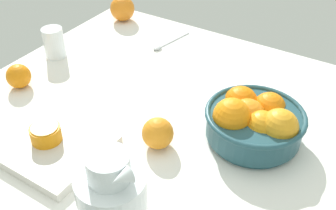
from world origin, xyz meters
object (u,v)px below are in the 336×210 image
at_px(juice_pitcher, 113,207).
at_px(loose_orange_2, 158,133).
at_px(orange_half_0, 46,133).
at_px(loose_orange_0, 19,76).
at_px(juice_glass, 54,45).
at_px(fruit_bowl, 254,121).
at_px(cutting_board, 48,144).
at_px(spoon, 166,44).
at_px(loose_orange_1, 122,9).

height_order(juice_pitcher, loose_orange_2, juice_pitcher).
xyz_separation_m(orange_half_0, loose_orange_0, (-0.24, 0.13, -0.01)).
relative_size(juice_glass, loose_orange_0, 1.40).
distance_m(juice_pitcher, orange_half_0, 0.28).
bearing_deg(loose_orange_2, fruit_bowl, 38.70).
xyz_separation_m(cutting_board, loose_orange_0, (-0.24, 0.14, 0.02)).
distance_m(loose_orange_0, spoon, 0.46).
bearing_deg(orange_half_0, fruit_bowl, 35.95).
xyz_separation_m(juice_glass, loose_orange_0, (0.03, -0.17, -0.01)).
height_order(orange_half_0, loose_orange_1, loose_orange_1).
distance_m(juice_glass, loose_orange_2, 0.51).
xyz_separation_m(juice_pitcher, cutting_board, (-0.27, 0.09, -0.06)).
height_order(orange_half_0, loose_orange_2, loose_orange_2).
relative_size(fruit_bowl, loose_orange_2, 3.16).
xyz_separation_m(juice_glass, orange_half_0, (0.28, -0.30, 0.00)).
distance_m(orange_half_0, loose_orange_0, 0.28).
bearing_deg(spoon, cutting_board, -86.74).
relative_size(fruit_bowl, spoon, 1.37).
bearing_deg(fruit_bowl, loose_orange_2, -141.30).
bearing_deg(loose_orange_2, cutting_board, -145.98).
height_order(fruit_bowl, juice_pitcher, juice_pitcher).
bearing_deg(juice_pitcher, juice_glass, 143.56).
xyz_separation_m(loose_orange_0, loose_orange_1, (-0.02, 0.48, 0.01)).
relative_size(juice_glass, spoon, 0.56).
bearing_deg(orange_half_0, loose_orange_1, 112.66).
bearing_deg(fruit_bowl, cutting_board, -143.79).
distance_m(juice_glass, orange_half_0, 0.41).
height_order(fruit_bowl, loose_orange_1, fruit_bowl).
distance_m(fruit_bowl, spoon, 0.49).
xyz_separation_m(cutting_board, loose_orange_2, (0.20, 0.14, 0.02)).
bearing_deg(loose_orange_0, cutting_board, -29.34).
bearing_deg(loose_orange_1, juice_pitcher, -53.68).
bearing_deg(orange_half_0, spoon, 93.15).
distance_m(juice_pitcher, loose_orange_0, 0.56).
height_order(cutting_board, loose_orange_1, loose_orange_1).
distance_m(loose_orange_0, loose_orange_2, 0.45).
bearing_deg(juice_glass, loose_orange_0, -78.46).
height_order(orange_half_0, loose_orange_0, loose_orange_0).
xyz_separation_m(orange_half_0, loose_orange_2, (0.20, 0.14, -0.01)).
relative_size(loose_orange_1, loose_orange_2, 1.20).
distance_m(loose_orange_1, spoon, 0.24).
relative_size(orange_half_0, loose_orange_2, 0.95).
xyz_separation_m(juice_glass, spoon, (0.25, 0.24, -0.04)).
distance_m(fruit_bowl, cutting_board, 0.46).
relative_size(fruit_bowl, cutting_board, 0.86).
distance_m(cutting_board, loose_orange_0, 0.28).
height_order(loose_orange_1, loose_orange_2, loose_orange_1).
xyz_separation_m(juice_pitcher, spoon, (-0.30, 0.64, -0.07)).
bearing_deg(juice_pitcher, spoon, 114.91).
xyz_separation_m(loose_orange_0, spoon, (0.21, 0.41, -0.03)).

